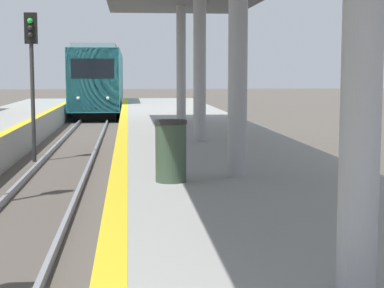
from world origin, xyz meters
name	(u,v)px	position (x,y,z in m)	size (l,w,h in m)	color
train	(102,80)	(0.00, 43.06, 2.14)	(2.78, 22.69, 4.20)	black
signal_far	(32,58)	(-0.99, 17.49, 3.08)	(0.36, 0.31, 4.40)	#2D2D2D
trash_bin	(171,151)	(2.47, 7.94, 1.46)	(0.50, 0.50, 0.96)	#384C38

